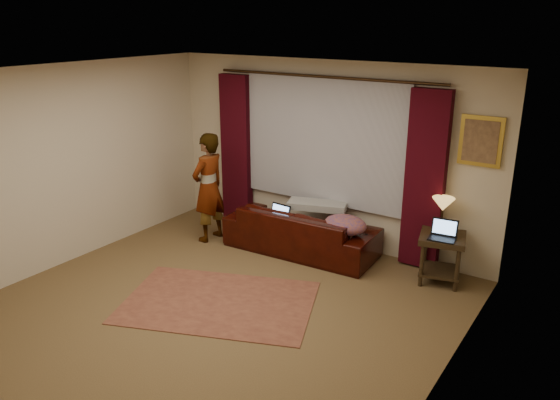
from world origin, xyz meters
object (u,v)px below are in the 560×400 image
object	(u,v)px
end_table	(441,258)
person	(209,188)
laptop_table	(443,231)
sofa	(301,222)
laptop_sofa	(275,215)
tiffany_lamp	(442,215)

from	to	relation	value
end_table	person	xyz separation A→B (m)	(-3.27, -0.53, 0.49)
laptop_table	person	world-z (taller)	person
sofa	end_table	world-z (taller)	sofa
laptop_sofa	end_table	distance (m)	2.26
laptop_sofa	laptop_table	size ratio (longest dim) A/B	1.02
sofa	laptop_sofa	bearing A→B (deg)	31.87
sofa	person	bearing A→B (deg)	12.65
sofa	end_table	xyz separation A→B (m)	(1.92, 0.16, -0.12)
end_table	tiffany_lamp	world-z (taller)	tiffany_lamp
sofa	person	world-z (taller)	person
end_table	laptop_table	xyz separation A→B (m)	(0.03, -0.13, 0.42)
person	laptop_sofa	bearing A→B (deg)	101.64
end_table	sofa	bearing A→B (deg)	-175.14
end_table	laptop_table	world-z (taller)	laptop_table
sofa	laptop_table	xyz separation A→B (m)	(1.95, 0.03, 0.30)
laptop_sofa	tiffany_lamp	distance (m)	2.22
sofa	person	distance (m)	1.45
sofa	laptop_table	size ratio (longest dim) A/B	6.30
laptop_sofa	person	xyz separation A→B (m)	(-1.05, -0.17, 0.25)
tiffany_lamp	person	size ratio (longest dim) A/B	0.27
laptop_table	person	bearing A→B (deg)	-179.14
sofa	end_table	distance (m)	1.93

